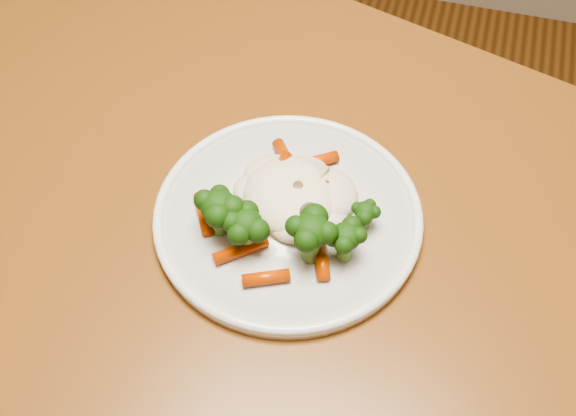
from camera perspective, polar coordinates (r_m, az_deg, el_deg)
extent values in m
cube|color=brown|center=(0.68, -2.85, -5.13)|extent=(1.33, 1.08, 0.04)
cube|color=brown|center=(1.35, -12.65, 6.54)|extent=(0.08, 0.08, 0.71)
cylinder|color=white|center=(0.68, 0.00, -0.73)|extent=(0.25, 0.25, 0.01)
ellipsoid|color=beige|center=(0.67, 0.34, 1.58)|extent=(0.11, 0.10, 0.04)
ellipsoid|color=black|center=(0.65, -5.43, -0.59)|extent=(0.05, 0.05, 0.05)
ellipsoid|color=black|center=(0.64, -3.30, -1.90)|extent=(0.05, 0.05, 0.04)
ellipsoid|color=black|center=(0.63, 1.83, -2.53)|extent=(0.05, 0.05, 0.05)
ellipsoid|color=black|center=(0.64, 4.56, -2.81)|extent=(0.04, 0.04, 0.04)
ellipsoid|color=black|center=(0.66, 6.08, -0.69)|extent=(0.03, 0.03, 0.03)
cylinder|color=#C14104|center=(0.71, -0.14, 3.91)|extent=(0.04, 0.04, 0.01)
cylinder|color=#C14104|center=(0.71, 2.32, 3.72)|extent=(0.04, 0.03, 0.01)
cylinder|color=#C14104|center=(0.69, 3.59, 1.25)|extent=(0.05, 0.02, 0.01)
cylinder|color=#C14104|center=(0.68, -6.68, -0.48)|extent=(0.03, 0.05, 0.01)
cylinder|color=#C14104|center=(0.65, -3.77, -3.31)|extent=(0.05, 0.04, 0.01)
cylinder|color=#C14104|center=(0.63, -1.76, -5.54)|extent=(0.04, 0.03, 0.01)
cylinder|color=#C14104|center=(0.64, 2.71, -4.25)|extent=(0.02, 0.04, 0.01)
cylinder|color=#C14104|center=(0.66, 2.24, 0.42)|extent=(0.02, 0.05, 0.01)
cylinder|color=#C14104|center=(0.69, -0.65, 2.82)|extent=(0.01, 0.05, 0.01)
ellipsoid|color=brown|center=(0.67, 0.72, 1.39)|extent=(0.03, 0.03, 0.02)
ellipsoid|color=brown|center=(0.66, 1.69, -0.37)|extent=(0.02, 0.02, 0.02)
ellipsoid|color=brown|center=(0.67, -0.95, 1.29)|extent=(0.02, 0.02, 0.01)
cube|color=tan|center=(0.69, 0.54, 3.09)|extent=(0.02, 0.02, 0.01)
cube|color=tan|center=(0.69, 2.17, 2.75)|extent=(0.03, 0.02, 0.01)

